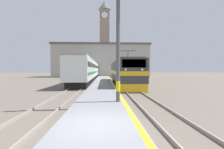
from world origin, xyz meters
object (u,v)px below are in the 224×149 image
object	(u,v)px
catenary_mast	(119,27)
clock_tower	(105,36)
passenger_train	(91,70)
locomotive_train	(123,73)

from	to	relation	value
catenary_mast	clock_tower	xyz separation A→B (m)	(-0.73, 57.60, 10.31)
passenger_train	locomotive_train	bearing A→B (deg)	-69.87
catenary_mast	clock_tower	world-z (taller)	clock_tower
locomotive_train	clock_tower	xyz separation A→B (m)	(-2.69, 42.15, 13.24)
passenger_train	catenary_mast	xyz separation A→B (m)	(4.16, -32.12, 2.62)
clock_tower	passenger_train	bearing A→B (deg)	-97.66
passenger_train	catenary_mast	world-z (taller)	catenary_mast
passenger_train	catenary_mast	distance (m)	32.49
catenary_mast	clock_tower	bearing A→B (deg)	90.73
locomotive_train	catenary_mast	bearing A→B (deg)	-97.21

